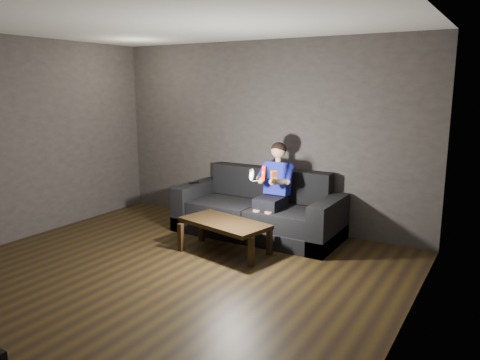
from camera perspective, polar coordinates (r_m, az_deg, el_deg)
The scene contains 11 objects.
floor at distance 5.22m, azimuth -10.36°, elevation -11.96°, with size 5.00×5.00×0.00m, color black.
back_wall at distance 6.91m, azimuth 2.96°, elevation 5.54°, with size 5.00×0.04×2.70m, color #352F2E.
left_wall at distance 6.77m, azimuth -27.06°, elevation 4.18°, with size 0.04×5.00×2.70m, color #352F2E.
right_wall at distance 3.72m, azimuth 19.33°, elevation -0.18°, with size 0.04×5.00×2.70m, color #352F2E.
ceiling at distance 4.84m, azimuth -11.56°, elevation 18.84°, with size 5.00×5.00×0.02m, color silver.
sofa at distance 6.58m, azimuth 2.28°, elevation -4.14°, with size 2.31×1.00×0.89m.
child at distance 6.30m, azimuth 4.17°, elevation -0.39°, with size 0.50×0.61×1.22m.
wii_remote_red at distance 5.80m, azimuth 2.94°, elevation 0.79°, with size 0.05×0.07×0.19m.
nunchuk_white at distance 5.89m, azimuth 1.44°, elevation 0.65°, with size 0.07×0.10×0.16m.
wii_remote_black at distance 6.97m, azimuth -5.58°, elevation -0.32°, with size 0.08×0.16×0.03m.
coffee_table at distance 5.83m, azimuth -1.90°, elevation -5.56°, with size 1.22×0.79×0.41m.
Camera 1 is at (3.19, -3.59, 2.06)m, focal length 35.00 mm.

